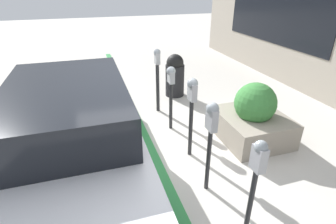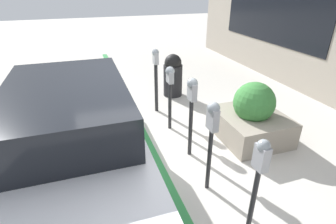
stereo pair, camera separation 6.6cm
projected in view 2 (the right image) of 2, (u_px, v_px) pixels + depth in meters
The scene contains 10 objects.
ground_plane at pixel (160, 159), 4.36m from camera, with size 40.00×40.00×0.00m, color beige.
curb_strip at pixel (155, 159), 4.33m from camera, with size 14.55×0.16×0.04m.
parking_meter_nearest at pixel (258, 174), 2.52m from camera, with size 0.15×0.13×1.38m.
parking_meter_second at pixel (212, 127), 3.32m from camera, with size 0.19×0.16×1.34m.
parking_meter_middle at pixel (192, 101), 4.05m from camera, with size 0.20×0.17×1.37m.
parking_meter_fourth at pixel (170, 84), 4.87m from camera, with size 0.20×0.17×1.28m.
parking_meter_farthest at pixel (156, 72), 5.59m from camera, with size 0.17×0.15×1.41m.
planter_box at pixel (252, 118), 4.79m from camera, with size 1.25×1.14×1.09m.
parked_car_front at pixel (72, 127), 3.75m from camera, with size 4.64×1.81×1.46m.
trash_bin at pixel (173, 75), 6.59m from camera, with size 0.47×0.47×1.07m.
Camera 2 is at (-3.41, 1.00, 2.65)m, focal length 28.00 mm.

